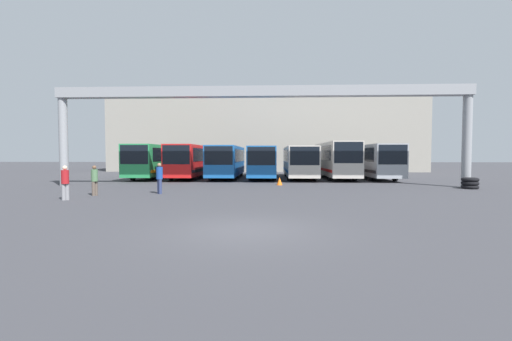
{
  "coord_description": "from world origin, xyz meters",
  "views": [
    {
      "loc": [
        0.75,
        -9.86,
        2.19
      ],
      "look_at": [
        -0.42,
        17.21,
        0.98
      ],
      "focal_mm": 24.0,
      "sensor_mm": 36.0,
      "label": 1
    }
  ],
  "objects_px": {
    "bus_slot_0": "(156,159)",
    "traffic_cone": "(280,181)",
    "bus_slot_4": "(299,160)",
    "bus_slot_1": "(191,159)",
    "bus_slot_5": "(336,158)",
    "bus_slot_3": "(263,160)",
    "tire_stack": "(470,183)",
    "pedestrian_mid_left": "(95,180)",
    "pedestrian_far_center": "(65,182)",
    "bus_slot_2": "(227,160)",
    "bus_slot_6": "(372,159)",
    "pedestrian_near_right": "(160,177)"
  },
  "relations": [
    {
      "from": "bus_slot_3",
      "to": "bus_slot_4",
      "type": "xyz_separation_m",
      "value": [
        3.42,
        -0.33,
        0.01
      ]
    },
    {
      "from": "traffic_cone",
      "to": "pedestrian_near_right",
      "type": "bearing_deg",
      "value": -139.21
    },
    {
      "from": "bus_slot_4",
      "to": "bus_slot_3",
      "type": "bearing_deg",
      "value": 174.56
    },
    {
      "from": "traffic_cone",
      "to": "pedestrian_mid_left",
      "type": "bearing_deg",
      "value": -145.5
    },
    {
      "from": "bus_slot_0",
      "to": "traffic_cone",
      "type": "distance_m",
      "value": 13.86
    },
    {
      "from": "bus_slot_6",
      "to": "traffic_cone",
      "type": "xyz_separation_m",
      "value": [
        -8.87,
        -7.5,
        -1.5
      ]
    },
    {
      "from": "bus_slot_3",
      "to": "bus_slot_5",
      "type": "height_order",
      "value": "bus_slot_5"
    },
    {
      "from": "bus_slot_2",
      "to": "bus_slot_6",
      "type": "distance_m",
      "value": 13.68
    },
    {
      "from": "bus_slot_0",
      "to": "traffic_cone",
      "type": "xyz_separation_m",
      "value": [
        11.65,
        -7.35,
        -1.5
      ]
    },
    {
      "from": "bus_slot_0",
      "to": "bus_slot_5",
      "type": "distance_m",
      "value": 17.1
    },
    {
      "from": "bus_slot_4",
      "to": "pedestrian_mid_left",
      "type": "bearing_deg",
      "value": -129.9
    },
    {
      "from": "tire_stack",
      "to": "bus_slot_2",
      "type": "bearing_deg",
      "value": 150.9
    },
    {
      "from": "bus_slot_4",
      "to": "traffic_cone",
      "type": "xyz_separation_m",
      "value": [
        -2.03,
        -7.6,
        -1.42
      ]
    },
    {
      "from": "bus_slot_6",
      "to": "bus_slot_5",
      "type": "bearing_deg",
      "value": -178.63
    },
    {
      "from": "bus_slot_4",
      "to": "pedestrian_mid_left",
      "type": "height_order",
      "value": "bus_slot_4"
    },
    {
      "from": "bus_slot_0",
      "to": "pedestrian_far_center",
      "type": "bearing_deg",
      "value": -86.43
    },
    {
      "from": "pedestrian_mid_left",
      "to": "traffic_cone",
      "type": "bearing_deg",
      "value": 147.19
    },
    {
      "from": "bus_slot_4",
      "to": "bus_slot_1",
      "type": "bearing_deg",
      "value": -176.94
    },
    {
      "from": "pedestrian_mid_left",
      "to": "tire_stack",
      "type": "xyz_separation_m",
      "value": [
        22.54,
        4.78,
        -0.51
      ]
    },
    {
      "from": "bus_slot_3",
      "to": "traffic_cone",
      "type": "bearing_deg",
      "value": -80.06
    },
    {
      "from": "pedestrian_near_right",
      "to": "pedestrian_far_center",
      "type": "height_order",
      "value": "pedestrian_near_right"
    },
    {
      "from": "bus_slot_6",
      "to": "pedestrian_near_right",
      "type": "height_order",
      "value": "bus_slot_6"
    },
    {
      "from": "bus_slot_6",
      "to": "tire_stack",
      "type": "height_order",
      "value": "bus_slot_6"
    },
    {
      "from": "bus_slot_4",
      "to": "traffic_cone",
      "type": "relative_size",
      "value": 19.01
    },
    {
      "from": "bus_slot_2",
      "to": "bus_slot_5",
      "type": "relative_size",
      "value": 0.99
    },
    {
      "from": "bus_slot_4",
      "to": "bus_slot_5",
      "type": "distance_m",
      "value": 3.43
    },
    {
      "from": "bus_slot_0",
      "to": "pedestrian_mid_left",
      "type": "bearing_deg",
      "value": -84.13
    },
    {
      "from": "bus_slot_6",
      "to": "pedestrian_mid_left",
      "type": "height_order",
      "value": "bus_slot_6"
    },
    {
      "from": "pedestrian_near_right",
      "to": "bus_slot_4",
      "type": "bearing_deg",
      "value": -74.7
    },
    {
      "from": "bus_slot_1",
      "to": "bus_slot_6",
      "type": "xyz_separation_m",
      "value": [
        17.1,
        0.44,
        0.01
      ]
    },
    {
      "from": "bus_slot_4",
      "to": "tire_stack",
      "type": "xyz_separation_m",
      "value": [
        10.34,
        -9.81,
        -1.36
      ]
    },
    {
      "from": "bus_slot_4",
      "to": "bus_slot_6",
      "type": "bearing_deg",
      "value": -0.87
    },
    {
      "from": "bus_slot_6",
      "to": "pedestrian_far_center",
      "type": "distance_m",
      "value": 25.49
    },
    {
      "from": "pedestrian_far_center",
      "to": "pedestrian_mid_left",
      "type": "distance_m",
      "value": 1.95
    },
    {
      "from": "bus_slot_4",
      "to": "bus_slot_5",
      "type": "relative_size",
      "value": 1.03
    },
    {
      "from": "bus_slot_0",
      "to": "pedestrian_far_center",
      "type": "relative_size",
      "value": 6.34
    },
    {
      "from": "bus_slot_0",
      "to": "bus_slot_3",
      "type": "height_order",
      "value": "bus_slot_0"
    },
    {
      "from": "pedestrian_far_center",
      "to": "traffic_cone",
      "type": "xyz_separation_m",
      "value": [
        10.64,
        8.89,
        -0.6
      ]
    },
    {
      "from": "bus_slot_4",
      "to": "traffic_cone",
      "type": "height_order",
      "value": "bus_slot_4"
    },
    {
      "from": "tire_stack",
      "to": "traffic_cone",
      "type": "bearing_deg",
      "value": 169.87
    },
    {
      "from": "bus_slot_1",
      "to": "bus_slot_2",
      "type": "distance_m",
      "value": 3.43
    },
    {
      "from": "bus_slot_2",
      "to": "pedestrian_mid_left",
      "type": "height_order",
      "value": "bus_slot_2"
    },
    {
      "from": "traffic_cone",
      "to": "bus_slot_1",
      "type": "bearing_deg",
      "value": 139.39
    },
    {
      "from": "bus_slot_3",
      "to": "traffic_cone",
      "type": "height_order",
      "value": "bus_slot_3"
    },
    {
      "from": "pedestrian_far_center",
      "to": "bus_slot_2",
      "type": "bearing_deg",
      "value": 31.48
    },
    {
      "from": "bus_slot_6",
      "to": "pedestrian_far_center",
      "type": "relative_size",
      "value": 6.51
    },
    {
      "from": "bus_slot_3",
      "to": "bus_slot_6",
      "type": "xyz_separation_m",
      "value": [
        10.26,
        -0.43,
        0.09
      ]
    },
    {
      "from": "bus_slot_4",
      "to": "pedestrian_far_center",
      "type": "xyz_separation_m",
      "value": [
        -12.67,
        -16.49,
        -0.82
      ]
    },
    {
      "from": "bus_slot_3",
      "to": "pedestrian_far_center",
      "type": "relative_size",
      "value": 7.03
    },
    {
      "from": "bus_slot_3",
      "to": "bus_slot_6",
      "type": "relative_size",
      "value": 1.08
    }
  ]
}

